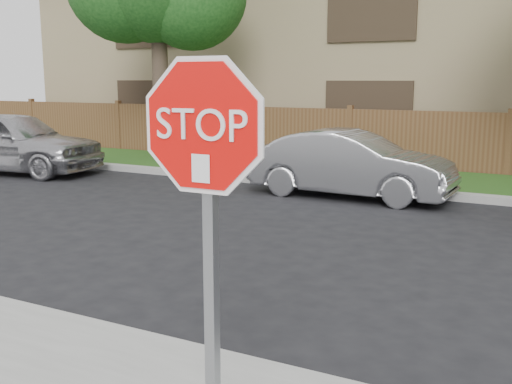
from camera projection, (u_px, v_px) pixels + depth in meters
The scene contains 6 objects.
far_curb at pixel (490, 199), 11.70m from camera, with size 70.00×0.30×0.15m, color gray.
grass_strip at pixel (499, 187), 13.14m from camera, with size 70.00×3.00×0.12m, color #1E4714.
fence at pixel (509, 146), 14.39m from camera, with size 70.00×0.12×1.60m, color #52331D.
stop_sign at pixel (206, 186), 3.19m from camera, with size 1.01×0.13×2.55m.
sedan_far_left at pixel (12, 142), 15.38m from camera, with size 1.91×4.74×1.61m, color #AAA9AE.
sedan_left at pixel (351, 164), 12.21m from camera, with size 1.44×4.14×1.36m, color #9C9CA0.
Camera 1 is at (1.25, -4.14, 2.39)m, focal length 42.00 mm.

